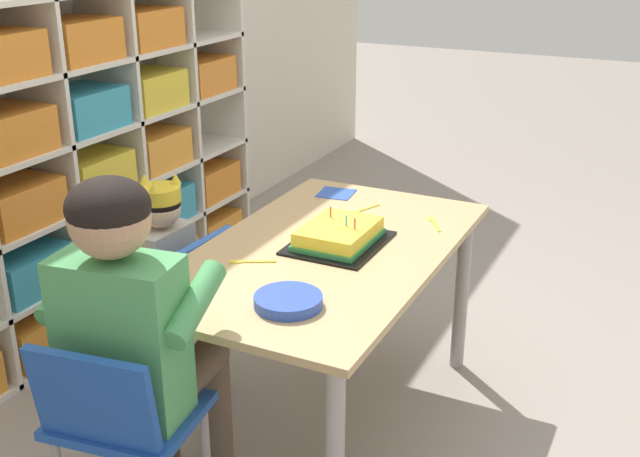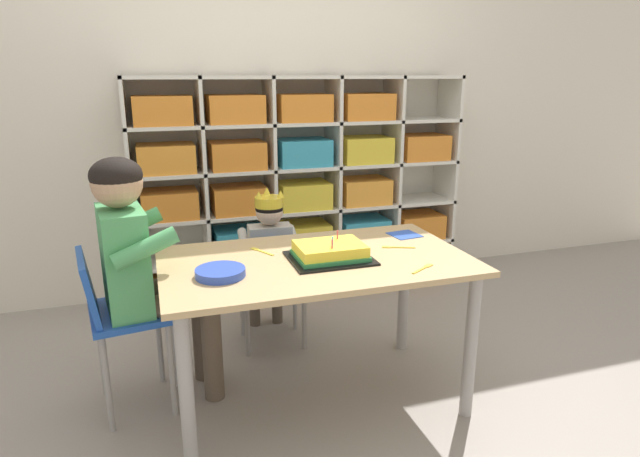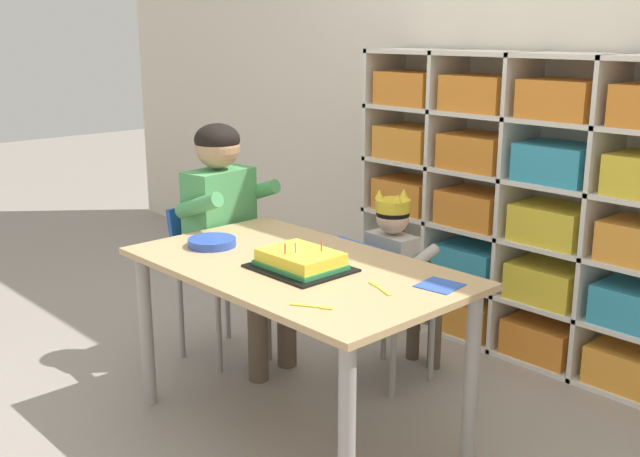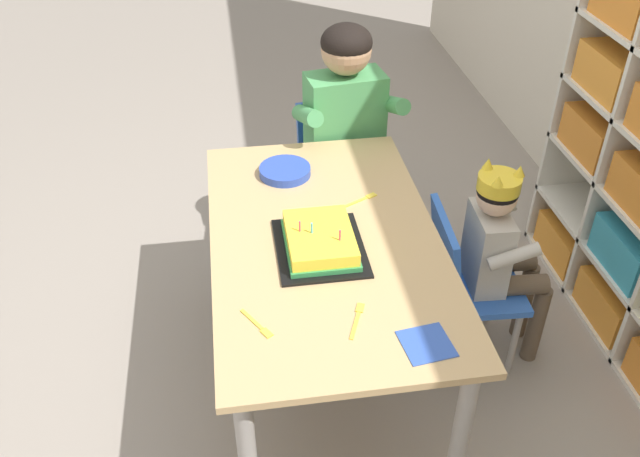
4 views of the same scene
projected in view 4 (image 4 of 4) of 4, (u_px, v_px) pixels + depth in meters
The scene contains 12 objects.
ground at pixel (325, 376), 2.46m from camera, with size 16.00×16.00×0.00m, color gray.
activity_table at pixel (325, 260), 2.13m from camera, with size 1.21×0.71×0.64m.
classroom_chair_blue at pixel (465, 277), 2.35m from camera, with size 0.36×0.32×0.61m.
child_with_crown at pixel (500, 244), 2.28m from camera, with size 0.30×0.31×0.81m.
classroom_chair_adult_side at pixel (340, 164), 2.84m from camera, with size 0.36×0.38×0.68m.
adult_helper_seated at pixel (350, 130), 2.62m from camera, with size 0.45×0.43×1.05m.
birthday_cake_on_tray at pixel (320, 242), 2.02m from camera, with size 0.32×0.27×0.10m.
paper_plate_stack at pixel (285, 171), 2.37m from camera, with size 0.18×0.18×0.03m, color blue.
paper_napkin_square at pixel (427, 344), 1.72m from camera, with size 0.12×0.12×0.00m, color #3356B7.
fork_at_table_front_edge at pixel (362, 199), 2.25m from camera, with size 0.08×0.13×0.00m.
fork_scattered_mid_table at pixel (258, 325), 1.77m from camera, with size 0.12×0.08×0.00m.
fork_near_cake_tray at pixel (357, 318), 1.79m from camera, with size 0.13×0.07×0.00m.
Camera 4 is at (1.63, -0.27, 1.89)m, focal length 37.76 mm.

